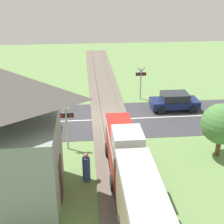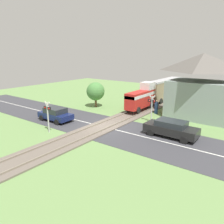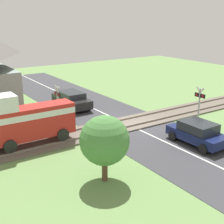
# 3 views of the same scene
# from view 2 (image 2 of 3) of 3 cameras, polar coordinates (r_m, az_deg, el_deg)

# --- Properties ---
(ground_plane) EXTENTS (60.00, 60.00, 0.00)m
(ground_plane) POSITION_cam_2_polar(r_m,az_deg,el_deg) (21.14, -2.22, -3.92)
(ground_plane) COLOR #66894C
(road_surface) EXTENTS (48.00, 6.40, 0.02)m
(road_surface) POSITION_cam_2_polar(r_m,az_deg,el_deg) (21.14, -2.22, -3.90)
(road_surface) COLOR #38383D
(road_surface) RESTS_ON ground_plane
(track_bed) EXTENTS (2.80, 48.00, 0.24)m
(track_bed) POSITION_cam_2_polar(r_m,az_deg,el_deg) (21.12, -2.22, -3.75)
(track_bed) COLOR #665B51
(track_bed) RESTS_ON ground_plane
(train) EXTENTS (1.58, 13.83, 3.18)m
(train) POSITION_cam_2_polar(r_m,az_deg,el_deg) (30.37, 11.68, 5.33)
(train) COLOR red
(train) RESTS_ON track_bed
(car_near_crossing) EXTENTS (3.78, 1.93, 1.41)m
(car_near_crossing) POSITION_cam_2_polar(r_m,az_deg,el_deg) (23.56, -14.55, -0.50)
(car_near_crossing) COLOR #141E4C
(car_near_crossing) RESTS_ON ground_plane
(car_far_side) EXTENTS (4.45, 1.93, 1.44)m
(car_far_side) POSITION_cam_2_polar(r_m,az_deg,el_deg) (19.16, 15.15, -4.09)
(car_far_side) COLOR black
(car_far_side) RESTS_ON ground_plane
(crossing_signal_west_approach) EXTENTS (0.90, 0.18, 2.87)m
(crossing_signal_west_approach) POSITION_cam_2_polar(r_m,az_deg,el_deg) (19.97, -16.46, -0.15)
(crossing_signal_west_approach) COLOR #B7B7B7
(crossing_signal_west_approach) RESTS_ON ground_plane
(crossing_signal_east_approach) EXTENTS (0.90, 0.18, 2.87)m
(crossing_signal_east_approach) POSITION_cam_2_polar(r_m,az_deg,el_deg) (22.41, 10.36, 1.87)
(crossing_signal_east_approach) COLOR #B7B7B7
(crossing_signal_east_approach) RESTS_ON ground_plane
(station_building) EXTENTS (6.86, 4.80, 6.91)m
(station_building) POSITION_cam_2_polar(r_m,az_deg,el_deg) (25.31, 22.11, 6.13)
(station_building) COLOR gray
(station_building) RESTS_ON ground_plane
(pedestrian_by_station) EXTENTS (0.40, 0.40, 1.62)m
(pedestrian_by_station) POSITION_cam_2_polar(r_m,az_deg,el_deg) (26.12, 11.47, 1.20)
(pedestrian_by_station) COLOR #2D4C8E
(pedestrian_by_station) RESTS_ON ground_plane
(tree_roadside_hedge) EXTENTS (2.36, 2.36, 3.26)m
(tree_roadside_hedge) POSITION_cam_2_polar(r_m,az_deg,el_deg) (28.58, -4.31, 5.39)
(tree_roadside_hedge) COLOR brown
(tree_roadside_hedge) RESTS_ON ground_plane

